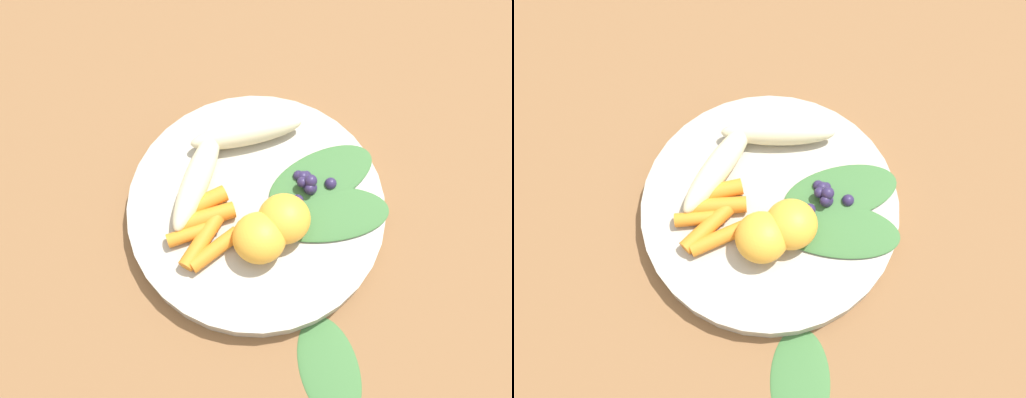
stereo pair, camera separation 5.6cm
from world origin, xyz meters
TOP-DOWN VIEW (x-y plane):
  - ground_plane at (0.00, 0.00)m, footprint 2.40×2.40m
  - bowl at (0.00, 0.00)m, footprint 0.27×0.27m
  - banana_peeled_left at (0.07, -0.00)m, footprint 0.03×0.13m
  - banana_peeled_right at (0.04, -0.07)m, footprint 0.12×0.09m
  - orange_segment_near at (-0.04, 0.02)m, footprint 0.05×0.05m
  - orange_segment_far at (-0.02, 0.04)m, footprint 0.05×0.05m
  - carrot_front at (0.05, 0.02)m, footprint 0.04×0.05m
  - carrot_mid_left at (0.04, 0.04)m, footprint 0.06×0.05m
  - carrot_mid_right at (0.05, 0.06)m, footprint 0.05×0.04m
  - carrot_rear at (0.04, 0.06)m, footprint 0.03×0.07m
  - carrot_small at (0.02, 0.07)m, footprint 0.04×0.06m
  - blueberry_pile at (-0.05, -0.03)m, footprint 0.05×0.05m
  - coconut_shred_patch at (-0.06, -0.00)m, footprint 0.04×0.04m
  - kale_leaf_left at (-0.07, -0.01)m, footprint 0.15×0.11m
  - kale_leaf_right at (-0.06, -0.05)m, footprint 0.13×0.13m
  - kale_leaf_stray at (-0.12, 0.13)m, footprint 0.10×0.12m

SIDE VIEW (x-z plane):
  - ground_plane at x=0.00m, z-range 0.00..0.00m
  - kale_leaf_stray at x=-0.12m, z-range 0.00..0.01m
  - bowl at x=0.00m, z-range 0.00..0.02m
  - coconut_shred_patch at x=-0.06m, z-range 0.02..0.03m
  - kale_leaf_left at x=-0.07m, z-range 0.02..0.03m
  - kale_leaf_right at x=-0.06m, z-range 0.02..0.03m
  - carrot_mid_right at x=0.05m, z-range 0.02..0.04m
  - carrot_small at x=0.02m, z-range 0.02..0.04m
  - carrot_rear at x=0.04m, z-range 0.02..0.04m
  - carrot_mid_left at x=0.04m, z-range 0.02..0.04m
  - carrot_front at x=0.05m, z-range 0.02..0.04m
  - blueberry_pile at x=-0.05m, z-range 0.02..0.05m
  - banana_peeled_left at x=0.07m, z-range 0.02..0.05m
  - banana_peeled_right at x=0.04m, z-range 0.02..0.05m
  - orange_segment_near at x=-0.04m, z-range 0.02..0.06m
  - orange_segment_far at x=-0.02m, z-range 0.02..0.06m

